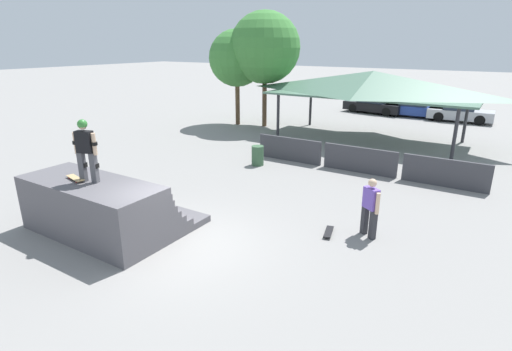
{
  "coord_description": "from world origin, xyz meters",
  "views": [
    {
      "loc": [
        6.58,
        -6.88,
        5.04
      ],
      "look_at": [
        -0.15,
        3.77,
        0.85
      ],
      "focal_mm": 28.0,
      "sensor_mm": 36.0,
      "label": 1
    }
  ],
  "objects_px": {
    "skater_on_deck": "(85,147)",
    "parked_car_silver": "(460,113)",
    "skateboard_on_ground": "(328,232)",
    "skateboard_on_deck": "(76,178)",
    "tree_beside_pavilion": "(237,58)",
    "bystander_walking": "(370,205)",
    "parked_car_black": "(374,105)",
    "trash_bin": "(258,156)",
    "tree_far_back": "(265,48)",
    "parked_car_blue": "(415,108)"
  },
  "relations": [
    {
      "from": "skater_on_deck",
      "to": "parked_car_silver",
      "type": "height_order",
      "value": "skater_on_deck"
    },
    {
      "from": "skateboard_on_ground",
      "to": "skateboard_on_deck",
      "type": "bearing_deg",
      "value": -73.24
    },
    {
      "from": "tree_beside_pavilion",
      "to": "parked_car_silver",
      "type": "height_order",
      "value": "tree_beside_pavilion"
    },
    {
      "from": "bystander_walking",
      "to": "skater_on_deck",
      "type": "bearing_deg",
      "value": 66.96
    },
    {
      "from": "skater_on_deck",
      "to": "skateboard_on_deck",
      "type": "bearing_deg",
      "value": 177.31
    },
    {
      "from": "skateboard_on_deck",
      "to": "parked_car_black",
      "type": "xyz_separation_m",
      "value": [
        0.86,
        24.34,
        -1.01
      ]
    },
    {
      "from": "bystander_walking",
      "to": "trash_bin",
      "type": "height_order",
      "value": "bystander_walking"
    },
    {
      "from": "tree_beside_pavilion",
      "to": "tree_far_back",
      "type": "relative_size",
      "value": 0.85
    },
    {
      "from": "skater_on_deck",
      "to": "skateboard_on_ground",
      "type": "bearing_deg",
      "value": 14.04
    },
    {
      "from": "skateboard_on_ground",
      "to": "tree_beside_pavilion",
      "type": "height_order",
      "value": "tree_beside_pavilion"
    },
    {
      "from": "trash_bin",
      "to": "parked_car_blue",
      "type": "bearing_deg",
      "value": 78.98
    },
    {
      "from": "skater_on_deck",
      "to": "parked_car_black",
      "type": "bearing_deg",
      "value": 70.48
    },
    {
      "from": "parked_car_silver",
      "to": "tree_far_back",
      "type": "bearing_deg",
      "value": -142.0
    },
    {
      "from": "skateboard_on_deck",
      "to": "bystander_walking",
      "type": "height_order",
      "value": "bystander_walking"
    },
    {
      "from": "tree_far_back",
      "to": "tree_beside_pavilion",
      "type": "bearing_deg",
      "value": -166.75
    },
    {
      "from": "skater_on_deck",
      "to": "skateboard_on_deck",
      "type": "height_order",
      "value": "skater_on_deck"
    },
    {
      "from": "skateboard_on_deck",
      "to": "parked_car_blue",
      "type": "height_order",
      "value": "skateboard_on_deck"
    },
    {
      "from": "tree_beside_pavilion",
      "to": "trash_bin",
      "type": "bearing_deg",
      "value": -49.92
    },
    {
      "from": "skateboard_on_deck",
      "to": "trash_bin",
      "type": "xyz_separation_m",
      "value": [
        0.66,
        8.12,
        -1.18
      ]
    },
    {
      "from": "bystander_walking",
      "to": "parked_car_blue",
      "type": "distance_m",
      "value": 20.54
    },
    {
      "from": "tree_far_back",
      "to": "parked_car_blue",
      "type": "height_order",
      "value": "tree_far_back"
    },
    {
      "from": "skateboard_on_ground",
      "to": "parked_car_silver",
      "type": "height_order",
      "value": "parked_car_silver"
    },
    {
      "from": "skateboard_on_deck",
      "to": "tree_beside_pavilion",
      "type": "relative_size",
      "value": 0.13
    },
    {
      "from": "skater_on_deck",
      "to": "skateboard_on_ground",
      "type": "xyz_separation_m",
      "value": [
        5.4,
        3.45,
        -2.45
      ]
    },
    {
      "from": "tree_beside_pavilion",
      "to": "parked_car_black",
      "type": "bearing_deg",
      "value": 55.97
    },
    {
      "from": "trash_bin",
      "to": "parked_car_silver",
      "type": "bearing_deg",
      "value": 68.92
    },
    {
      "from": "trash_bin",
      "to": "parked_car_silver",
      "type": "distance_m",
      "value": 17.04
    },
    {
      "from": "skateboard_on_deck",
      "to": "tree_far_back",
      "type": "relative_size",
      "value": 0.12
    },
    {
      "from": "skateboard_on_deck",
      "to": "skateboard_on_ground",
      "type": "distance_m",
      "value": 7.02
    },
    {
      "from": "bystander_walking",
      "to": "skateboard_on_ground",
      "type": "distance_m",
      "value": 1.37
    },
    {
      "from": "skateboard_on_ground",
      "to": "parked_car_black",
      "type": "relative_size",
      "value": 0.17
    },
    {
      "from": "trash_bin",
      "to": "parked_car_black",
      "type": "distance_m",
      "value": 16.22
    },
    {
      "from": "parked_car_silver",
      "to": "bystander_walking",
      "type": "bearing_deg",
      "value": -91.14
    },
    {
      "from": "skateboard_on_deck",
      "to": "skateboard_on_ground",
      "type": "relative_size",
      "value": 1.0
    },
    {
      "from": "skateboard_on_deck",
      "to": "parked_car_silver",
      "type": "relative_size",
      "value": 0.2
    },
    {
      "from": "tree_far_back",
      "to": "parked_car_black",
      "type": "bearing_deg",
      "value": 63.23
    },
    {
      "from": "skater_on_deck",
      "to": "trash_bin",
      "type": "xyz_separation_m",
      "value": [
        0.23,
        8.0,
        -2.08
      ]
    },
    {
      "from": "skateboard_on_deck",
      "to": "parked_car_silver",
      "type": "height_order",
      "value": "skateboard_on_deck"
    },
    {
      "from": "skateboard_on_ground",
      "to": "parked_car_black",
      "type": "distance_m",
      "value": 21.36
    },
    {
      "from": "skater_on_deck",
      "to": "parked_car_black",
      "type": "distance_m",
      "value": 24.29
    },
    {
      "from": "trash_bin",
      "to": "skateboard_on_ground",
      "type": "bearing_deg",
      "value": -41.35
    },
    {
      "from": "tree_far_back",
      "to": "trash_bin",
      "type": "xyz_separation_m",
      "value": [
        4.19,
        -7.5,
        -4.35
      ]
    },
    {
      "from": "skater_on_deck",
      "to": "parked_car_blue",
      "type": "xyz_separation_m",
      "value": [
        3.39,
        24.25,
        -1.91
      ]
    },
    {
      "from": "skater_on_deck",
      "to": "trash_bin",
      "type": "distance_m",
      "value": 8.27
    },
    {
      "from": "trash_bin",
      "to": "parked_car_silver",
      "type": "height_order",
      "value": "parked_car_silver"
    },
    {
      "from": "parked_car_blue",
      "to": "parked_car_silver",
      "type": "bearing_deg",
      "value": -7.78
    },
    {
      "from": "tree_beside_pavilion",
      "to": "tree_far_back",
      "type": "height_order",
      "value": "tree_far_back"
    },
    {
      "from": "skater_on_deck",
      "to": "bystander_walking",
      "type": "relative_size",
      "value": 1.01
    },
    {
      "from": "tree_beside_pavilion",
      "to": "parked_car_black",
      "type": "relative_size",
      "value": 1.28
    },
    {
      "from": "skater_on_deck",
      "to": "skateboard_on_deck",
      "type": "distance_m",
      "value": 1.01
    }
  ]
}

